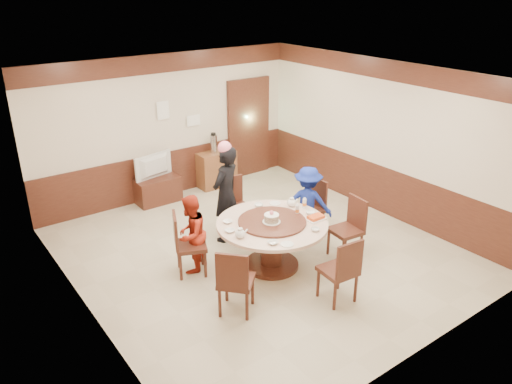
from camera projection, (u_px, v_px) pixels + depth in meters
room at (260, 190)px, 7.66m from camera, size 6.00×6.04×2.84m
banquet_table at (272, 235)px, 7.45m from camera, size 1.65×1.65×0.78m
chair_0 at (309, 218)px, 8.52m from camera, size 0.46×0.45×0.97m
chair_1 at (236, 216)px, 8.59m from camera, size 0.50×0.51×0.97m
chair_2 at (190, 254)px, 7.38m from camera, size 0.58×0.58×0.97m
chair_3 at (236, 292)px, 6.51m from camera, size 0.62×0.62×0.97m
chair_4 at (338, 281)px, 6.74m from camera, size 0.48×0.49×0.97m
chair_5 at (346, 239)px, 7.83m from camera, size 0.49×0.48×0.97m
person_standing at (226, 194)px, 8.16m from camera, size 0.70×0.60×1.63m
person_red at (191, 234)px, 7.35m from camera, size 0.74×0.71×1.20m
person_blue at (308, 203)px, 8.29m from camera, size 0.89×0.92×1.26m
birthday_cake at (272, 218)px, 7.28m from camera, size 0.27×0.27×0.19m
teapot_left at (240, 234)px, 6.91m from camera, size 0.17×0.15×0.13m
teapot_right at (292, 203)px, 7.86m from camera, size 0.17×0.15×0.13m
bowl_0 at (228, 222)px, 7.35m from camera, size 0.13×0.13×0.03m
bowl_1 at (315, 229)px, 7.11m from camera, size 0.13×0.13×0.04m
bowl_2 at (273, 243)px, 6.76m from camera, size 0.14×0.14×0.03m
bowl_3 at (311, 213)px, 7.61m from camera, size 0.14×0.14×0.05m
bowl_4 at (230, 231)px, 7.08m from camera, size 0.14×0.14×0.04m
bowl_5 at (259, 205)px, 7.87m from camera, size 0.14×0.14×0.04m
saucer_near at (287, 244)px, 6.75m from camera, size 0.18×0.18×0.01m
saucer_far at (275, 203)px, 7.98m from camera, size 0.18×0.18×0.01m
shrimp_platter at (316, 218)px, 7.44m from camera, size 0.30×0.20×0.06m
bottle_0 at (297, 210)px, 7.57m from camera, size 0.06×0.06×0.16m
bottle_1 at (304, 204)px, 7.78m from camera, size 0.06×0.06×0.16m
tv_stand at (158, 190)px, 9.77m from camera, size 0.85×0.45×0.50m
television at (156, 167)px, 9.58m from camera, size 0.83×0.27×0.48m
side_cabinet at (216, 169)px, 10.49m from camera, size 0.80×0.40×0.75m
thermos at (214, 144)px, 10.25m from camera, size 0.15×0.15×0.38m
notice_left at (163, 110)px, 9.52m from camera, size 0.25×0.00×0.35m
notice_right at (194, 120)px, 9.99m from camera, size 0.30×0.00×0.22m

